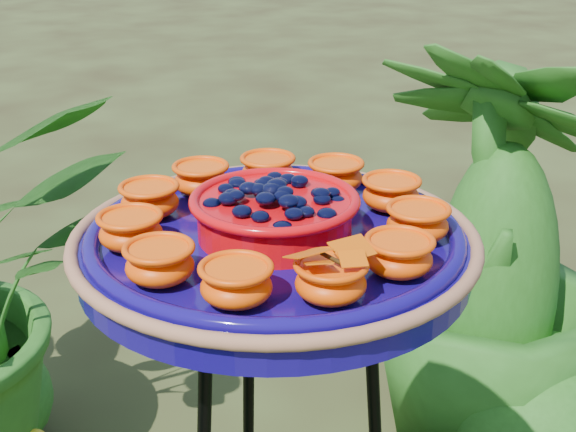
{
  "coord_description": "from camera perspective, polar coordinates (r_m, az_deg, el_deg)",
  "views": [
    {
      "loc": [
        -0.25,
        -0.94,
        1.3
      ],
      "look_at": [
        -0.05,
        -0.13,
        0.94
      ],
      "focal_mm": 50.0,
      "sensor_mm": 36.0,
      "label": 1
    }
  ],
  "objects": [
    {
      "name": "feeder_dish",
      "position": [
        0.91,
        -0.94,
        -1.47
      ],
      "size": [
        0.48,
        0.48,
        0.1
      ],
      "rotation": [
        0.0,
        0.0,
        0.08
      ],
      "color": "#11085D",
      "rests_on": "tripod_stand"
    },
    {
      "name": "shrub_back_right",
      "position": [
        1.88,
        14.63,
        -2.78
      ],
      "size": [
        0.79,
        0.79,
        1.0
      ],
      "primitive_type": "imported",
      "rotation": [
        0.0,
        0.0,
        2.29
      ],
      "color": "#215416",
      "rests_on": "ground"
    }
  ]
}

